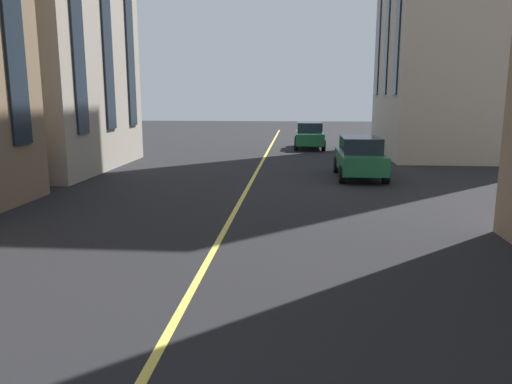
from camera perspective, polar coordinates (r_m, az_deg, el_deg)
name	(u,v)px	position (r m, az deg, el deg)	size (l,w,h in m)	color
lane_centre_line	(233,215)	(15.76, -2.66, -2.62)	(80.00, 0.16, 0.01)	#D8C64C
car_green_parked_a	(360,157)	(23.27, 11.93, 4.00)	(4.70, 2.14, 1.88)	#1E6038
car_green_parked_b	(309,135)	(35.87, 6.20, 6.56)	(4.70, 2.14, 1.88)	#1E6038
building_left_far	(24,21)	(28.41, -25.20, 17.45)	(10.16, 8.40, 14.78)	#A89E8E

